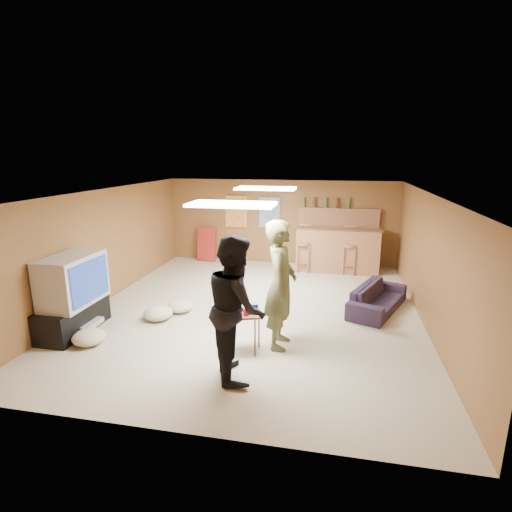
% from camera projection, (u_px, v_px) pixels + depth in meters
% --- Properties ---
extents(ground, '(7.00, 7.00, 0.00)m').
position_uv_depth(ground, '(254.00, 310.00, 7.51)').
color(ground, tan).
rests_on(ground, ground).
extents(ceiling, '(6.00, 7.00, 0.02)m').
position_uv_depth(ceiling, '(254.00, 192.00, 6.97)').
color(ceiling, silver).
rests_on(ceiling, ground).
extents(wall_back, '(6.00, 0.02, 2.20)m').
position_uv_depth(wall_back, '(281.00, 222.00, 10.56)').
color(wall_back, brown).
rests_on(wall_back, ground).
extents(wall_front, '(6.00, 0.02, 2.20)m').
position_uv_depth(wall_front, '(181.00, 338.00, 3.92)').
color(wall_front, brown).
rests_on(wall_front, ground).
extents(wall_left, '(0.02, 7.00, 2.20)m').
position_uv_depth(wall_left, '(104.00, 246.00, 7.81)').
color(wall_left, brown).
rests_on(wall_left, ground).
extents(wall_right, '(0.02, 7.00, 2.20)m').
position_uv_depth(wall_right, '(429.00, 262.00, 6.66)').
color(wall_right, brown).
rests_on(wall_right, ground).
extents(tv_stand, '(0.55, 1.30, 0.50)m').
position_uv_depth(tv_stand, '(73.00, 317.00, 6.55)').
color(tv_stand, black).
rests_on(tv_stand, ground).
extents(dvd_box, '(0.35, 0.50, 0.08)m').
position_uv_depth(dvd_box, '(86.00, 324.00, 6.53)').
color(dvd_box, '#B2B2B7').
rests_on(dvd_box, tv_stand).
extents(tv_body, '(0.60, 1.10, 0.80)m').
position_uv_depth(tv_body, '(73.00, 280.00, 6.37)').
color(tv_body, '#B2B2B7').
rests_on(tv_body, tv_stand).
extents(tv_screen, '(0.02, 0.95, 0.65)m').
position_uv_depth(tv_screen, '(90.00, 281.00, 6.31)').
color(tv_screen, navy).
rests_on(tv_screen, tv_body).
extents(bar_counter, '(2.00, 0.60, 1.10)m').
position_uv_depth(bar_counter, '(337.00, 250.00, 9.89)').
color(bar_counter, '#925935').
rests_on(bar_counter, ground).
extents(bar_lip, '(2.10, 0.12, 0.05)m').
position_uv_depth(bar_lip, '(338.00, 230.00, 9.51)').
color(bar_lip, '#462C16').
rests_on(bar_lip, bar_counter).
extents(bar_shelf, '(2.00, 0.18, 0.05)m').
position_uv_depth(bar_shelf, '(339.00, 209.00, 10.08)').
color(bar_shelf, '#925935').
rests_on(bar_shelf, bar_backing).
extents(bar_backing, '(2.00, 0.14, 0.60)m').
position_uv_depth(bar_backing, '(339.00, 221.00, 10.17)').
color(bar_backing, '#925935').
rests_on(bar_backing, bar_counter).
extents(poster_left, '(0.60, 0.03, 0.85)m').
position_uv_depth(poster_left, '(236.00, 212.00, 10.69)').
color(poster_left, '#BF3F26').
rests_on(poster_left, wall_back).
extents(poster_right, '(0.55, 0.03, 0.80)m').
position_uv_depth(poster_right, '(269.00, 213.00, 10.52)').
color(poster_right, '#334C99').
rests_on(poster_right, wall_back).
extents(folding_chair_stack, '(0.50, 0.26, 0.91)m').
position_uv_depth(folding_chair_stack, '(207.00, 244.00, 10.92)').
color(folding_chair_stack, '#A5231E').
rests_on(folding_chair_stack, ground).
extents(ceiling_panel_front, '(1.20, 0.60, 0.04)m').
position_uv_depth(ceiling_panel_front, '(232.00, 204.00, 5.55)').
color(ceiling_panel_front, white).
rests_on(ceiling_panel_front, ceiling).
extents(ceiling_panel_back, '(1.20, 0.60, 0.04)m').
position_uv_depth(ceiling_panel_back, '(266.00, 188.00, 8.11)').
color(ceiling_panel_back, white).
rests_on(ceiling_panel_back, ceiling).
extents(person_olive, '(0.47, 0.71, 1.94)m').
position_uv_depth(person_olive, '(281.00, 285.00, 5.90)').
color(person_olive, brown).
rests_on(person_olive, ground).
extents(person_black, '(1.01, 1.12, 1.89)m').
position_uv_depth(person_black, '(236.00, 307.00, 5.11)').
color(person_black, black).
rests_on(person_black, ground).
extents(sofa, '(1.23, 1.78, 0.48)m').
position_uv_depth(sofa, '(378.00, 298.00, 7.44)').
color(sofa, black).
rests_on(sofa, ground).
extents(tray_table, '(0.54, 0.49, 0.59)m').
position_uv_depth(tray_table, '(244.00, 332.00, 5.90)').
color(tray_table, '#462C16').
rests_on(tray_table, ground).
extents(cup_red_near, '(0.11, 0.11, 0.11)m').
position_uv_depth(cup_red_near, '(235.00, 308.00, 5.88)').
color(cup_red_near, red).
rests_on(cup_red_near, tray_table).
extents(cup_red_far, '(0.11, 0.11, 0.12)m').
position_uv_depth(cup_red_far, '(246.00, 312.00, 5.74)').
color(cup_red_far, red).
rests_on(cup_red_far, tray_table).
extents(cup_blue, '(0.10, 0.10, 0.12)m').
position_uv_depth(cup_blue, '(255.00, 308.00, 5.89)').
color(cup_blue, navy).
rests_on(cup_blue, tray_table).
extents(bar_stool_left, '(0.48, 0.48, 1.21)m').
position_uv_depth(bar_stool_left, '(304.00, 248.00, 9.81)').
color(bar_stool_left, '#925935').
rests_on(bar_stool_left, ground).
extents(bar_stool_right, '(0.44, 0.44, 1.09)m').
position_uv_depth(bar_stool_right, '(349.00, 252.00, 9.63)').
color(bar_stool_right, '#925935').
rests_on(bar_stool_right, ground).
extents(cushion_near_tv, '(0.53, 0.53, 0.23)m').
position_uv_depth(cushion_near_tv, '(158.00, 313.00, 7.06)').
color(cushion_near_tv, tan).
rests_on(cushion_near_tv, ground).
extents(cushion_mid, '(0.61, 0.61, 0.21)m').
position_uv_depth(cushion_mid, '(180.00, 306.00, 7.41)').
color(cushion_mid, tan).
rests_on(cushion_mid, ground).
extents(cushion_far, '(0.59, 0.59, 0.23)m').
position_uv_depth(cushion_far, '(89.00, 337.00, 6.14)').
color(cushion_far, tan).
rests_on(cushion_far, ground).
extents(bottle_row, '(1.20, 0.08, 0.26)m').
position_uv_depth(bottle_row, '(326.00, 203.00, 10.09)').
color(bottle_row, '#3F7233').
rests_on(bottle_row, bar_shelf).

